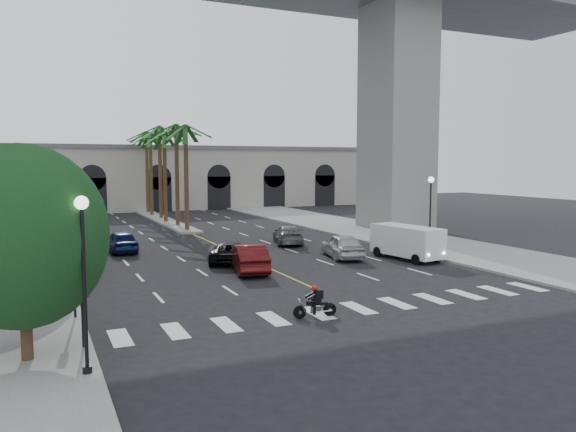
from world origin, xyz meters
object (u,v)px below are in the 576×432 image
(lamp_post_left_far, at_px, (56,211))
(car_c, at_px, (229,252))
(car_d, at_px, (288,235))
(motorcycle_rider, at_px, (316,303))
(traffic_signal_near, at_px, (81,277))
(lamp_post_left_near, at_px, (84,270))
(car_a, at_px, (342,246))
(traffic_signal_far, at_px, (73,259))
(pedestrian_a, at_px, (19,286))
(lamp_post_right, at_px, (430,209))
(car_b, at_px, (249,258))
(car_e, at_px, (122,241))
(cargo_van, at_px, (407,241))

(lamp_post_left_far, distance_m, car_c, 11.18)
(car_d, bearing_deg, motorcycle_rider, 86.40)
(traffic_signal_near, bearing_deg, lamp_post_left_near, -92.29)
(motorcycle_rider, distance_m, car_a, 14.48)
(lamp_post_left_far, relative_size, traffic_signal_far, 1.47)
(pedestrian_a, bearing_deg, lamp_post_right, -12.92)
(motorcycle_rider, height_order, car_d, car_d)
(car_b, bearing_deg, car_a, -153.36)
(car_e, xyz_separation_m, pedestrian_a, (-6.23, -13.61, 0.14))
(traffic_signal_near, xyz_separation_m, car_a, (17.10, 12.44, -1.70))
(traffic_signal_far, height_order, car_a, traffic_signal_far)
(lamp_post_left_near, relative_size, car_b, 1.10)
(car_b, height_order, car_e, car_b)
(car_a, relative_size, cargo_van, 0.90)
(traffic_signal_far, xyz_separation_m, cargo_van, (20.65, 6.20, -1.30))
(traffic_signal_far, distance_m, pedestrian_a, 4.20)
(lamp_post_left_far, xyz_separation_m, traffic_signal_far, (0.10, -14.50, -0.71))
(car_b, distance_m, car_e, 11.88)
(motorcycle_rider, bearing_deg, pedestrian_a, 154.31)
(cargo_van, bearing_deg, car_d, 106.05)
(motorcycle_rider, relative_size, car_a, 0.39)
(traffic_signal_far, xyz_separation_m, car_c, (9.80, 9.98, -1.85))
(traffic_signal_near, distance_m, traffic_signal_far, 4.00)
(car_d, bearing_deg, traffic_signal_near, 67.85)
(car_e, bearing_deg, lamp_post_left_near, 78.61)
(lamp_post_left_far, bearing_deg, lamp_post_right, -19.33)
(car_c, bearing_deg, lamp_post_right, -171.81)
(lamp_post_left_near, xyz_separation_m, traffic_signal_far, (0.10, 6.50, -0.71))
(lamp_post_left_far, xyz_separation_m, car_d, (16.59, 1.26, -2.50))
(car_e, bearing_deg, traffic_signal_near, 77.67)
(lamp_post_left_far, bearing_deg, cargo_van, -21.81)
(car_d, bearing_deg, car_e, 12.29)
(lamp_post_left_far, relative_size, car_e, 1.18)
(motorcycle_rider, xyz_separation_m, car_c, (0.83, 13.52, 0.06))
(car_e, bearing_deg, car_d, 173.56)
(lamp_post_right, bearing_deg, motorcycle_rider, -143.83)
(traffic_signal_near, distance_m, car_a, 21.22)
(car_e, relative_size, cargo_van, 0.86)
(traffic_signal_far, xyz_separation_m, car_d, (16.49, 15.76, -1.79))
(car_c, relative_size, cargo_van, 0.90)
(car_b, bearing_deg, lamp_post_left_far, -27.62)
(motorcycle_rider, xyz_separation_m, cargo_van, (11.68, 9.73, 0.60))
(traffic_signal_near, distance_m, car_b, 14.44)
(lamp_post_left_far, height_order, cargo_van, lamp_post_left_far)
(lamp_post_right, relative_size, car_c, 1.12)
(traffic_signal_near, height_order, car_e, traffic_signal_near)
(traffic_signal_far, relative_size, car_b, 0.75)
(car_b, bearing_deg, lamp_post_left_near, 64.08)
(car_e, height_order, pedestrian_a, pedestrian_a)
(cargo_van, bearing_deg, car_b, 171.15)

